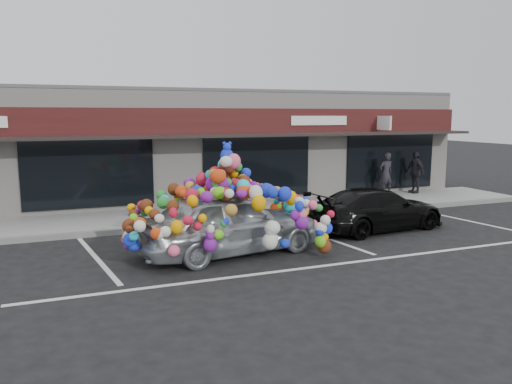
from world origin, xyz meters
name	(u,v)px	position (x,y,z in m)	size (l,w,h in m)	color
ground	(228,247)	(0.00, 0.00, 0.00)	(90.00, 90.00, 0.00)	black
shop_building	(162,145)	(0.00, 8.44, 2.16)	(24.00, 7.20, 4.31)	beige
sidewalk	(189,216)	(0.00, 4.00, 0.07)	(26.00, 3.00, 0.15)	gray
kerb	(202,225)	(0.00, 2.50, 0.07)	(26.00, 0.18, 0.16)	slate
parking_stripe_left	(97,258)	(-3.20, 0.20, 0.00)	(0.12, 4.40, 0.01)	silver
parking_stripe_mid	(320,236)	(2.80, 0.20, 0.00)	(0.12, 4.40, 0.01)	silver
parking_stripe_right	(469,221)	(8.20, 0.20, 0.00)	(0.12, 4.40, 0.01)	silver
lane_line	(342,263)	(2.00, -2.30, 0.00)	(14.00, 0.12, 0.01)	silver
toy_car	(229,215)	(-0.13, -0.54, 0.95)	(3.26, 5.08, 2.81)	#A3A9AD
black_sedan	(377,209)	(4.73, 0.28, 0.62)	(4.28, 1.74, 1.24)	black
pedestrian_a	(386,174)	(8.35, 4.86, 1.01)	(0.63, 0.41, 1.73)	#222227
pedestrian_c	(415,172)	(9.79, 4.85, 1.01)	(0.42, 1.01, 1.73)	black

